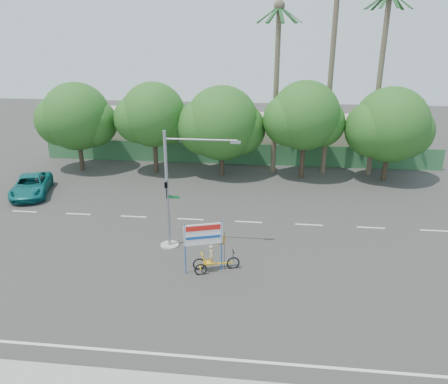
# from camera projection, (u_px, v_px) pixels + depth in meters

# --- Properties ---
(ground) EXTENTS (120.00, 120.00, 0.00)m
(ground) POSITION_uv_depth(u_px,v_px,m) (200.00, 285.00, 22.13)
(ground) COLOR #33302D
(ground) RESTS_ON ground
(fence) EXTENTS (38.00, 0.08, 2.00)m
(fence) POSITION_uv_depth(u_px,v_px,m) (237.00, 154.00, 41.82)
(fence) COLOR #336B3D
(fence) RESTS_ON ground
(building_left) EXTENTS (12.00, 8.00, 4.00)m
(building_left) POSITION_uv_depth(u_px,v_px,m) (147.00, 131.00, 46.73)
(building_left) COLOR #B9AD93
(building_left) RESTS_ON ground
(building_right) EXTENTS (14.00, 8.00, 3.60)m
(building_right) POSITION_uv_depth(u_px,v_px,m) (318.00, 137.00, 44.89)
(building_right) COLOR #B9AD93
(building_right) RESTS_ON ground
(tree_far_left) EXTENTS (7.14, 6.00, 7.96)m
(tree_far_left) POSITION_uv_depth(u_px,v_px,m) (76.00, 119.00, 38.74)
(tree_far_left) COLOR #473828
(tree_far_left) RESTS_ON ground
(tree_left) EXTENTS (6.66, 5.60, 8.07)m
(tree_left) POSITION_uv_depth(u_px,v_px,m) (153.00, 117.00, 37.90)
(tree_left) COLOR #473828
(tree_left) RESTS_ON ground
(tree_center) EXTENTS (7.62, 6.40, 7.85)m
(tree_center) POSITION_uv_depth(u_px,v_px,m) (221.00, 125.00, 37.47)
(tree_center) COLOR #473828
(tree_center) RESTS_ON ground
(tree_right) EXTENTS (6.90, 5.80, 8.36)m
(tree_right) POSITION_uv_depth(u_px,v_px,m) (304.00, 118.00, 36.46)
(tree_right) COLOR #473828
(tree_right) RESTS_ON ground
(tree_far_right) EXTENTS (7.38, 6.20, 7.94)m
(tree_far_right) POSITION_uv_depth(u_px,v_px,m) (390.00, 127.00, 35.92)
(tree_far_right) COLOR #473828
(tree_far_right) RESTS_ON ground
(palm_tall) EXTENTS (3.73, 3.79, 17.45)m
(palm_tall) POSITION_uv_depth(u_px,v_px,m) (333.00, 52.00, 35.82)
(palm_tall) COLOR #70604C
(palm_tall) RESTS_ON ground
(palm_mid) EXTENTS (3.73, 3.79, 15.45)m
(palm_mid) POSITION_uv_depth(u_px,v_px,m) (381.00, 66.00, 35.77)
(palm_mid) COLOR #70604C
(palm_mid) RESTS_ON ground
(palm_short) EXTENTS (3.73, 3.79, 14.45)m
(palm_short) POSITION_uv_depth(u_px,v_px,m) (277.00, 72.00, 36.86)
(palm_short) COLOR #70604C
(palm_short) RESTS_ON ground
(traffic_signal) EXTENTS (4.72, 1.10, 7.00)m
(traffic_signal) POSITION_uv_depth(u_px,v_px,m) (173.00, 201.00, 25.07)
(traffic_signal) COLOR gray
(traffic_signal) RESTS_ON ground
(trike_billboard) EXTENTS (2.86, 1.22, 2.93)m
(trike_billboard) POSITION_uv_depth(u_px,v_px,m) (209.00, 251.00, 22.99)
(trike_billboard) COLOR black
(trike_billboard) RESTS_ON ground
(pickup_truck) EXTENTS (4.12, 6.00, 1.52)m
(pickup_truck) POSITION_uv_depth(u_px,v_px,m) (31.00, 185.00, 34.03)
(pickup_truck) COLOR #0E6666
(pickup_truck) RESTS_ON ground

